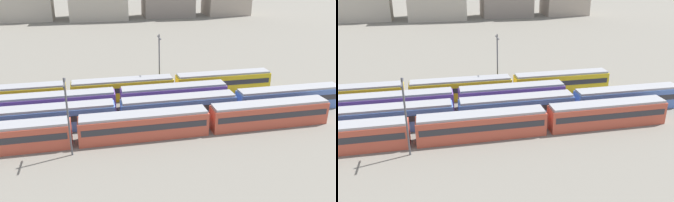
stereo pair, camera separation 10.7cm
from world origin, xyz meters
TOP-DOWN VIEW (x-y plane):
  - ground_plane at (0.00, 7.80)m, footprint 600.00×600.00m
  - train_track_0 at (19.13, 0.00)m, footprint 55.80×3.06m
  - train_track_1 at (15.91, 5.20)m, footprint 74.70×3.06m
  - train_track_2 at (6.88, 10.40)m, footprint 55.80×3.06m
  - train_track_3 at (17.65, 15.60)m, footprint 55.80×3.06m
  - catenary_pole_0 at (9.31, -2.87)m, footprint 0.24×3.20m
  - catenary_pole_1 at (24.89, 18.79)m, footprint 0.24×3.20m

SIDE VIEW (x-z plane):
  - ground_plane at x=0.00m, z-range 0.00..0.00m
  - train_track_0 at x=19.13m, z-range 0.03..3.78m
  - train_track_2 at x=6.88m, z-range 0.03..3.78m
  - train_track_3 at x=17.65m, z-range 0.03..3.78m
  - train_track_1 at x=15.91m, z-range 0.03..3.78m
  - catenary_pole_0 at x=9.31m, z-range 0.55..10.95m
  - catenary_pole_1 at x=24.89m, z-range 0.56..11.32m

